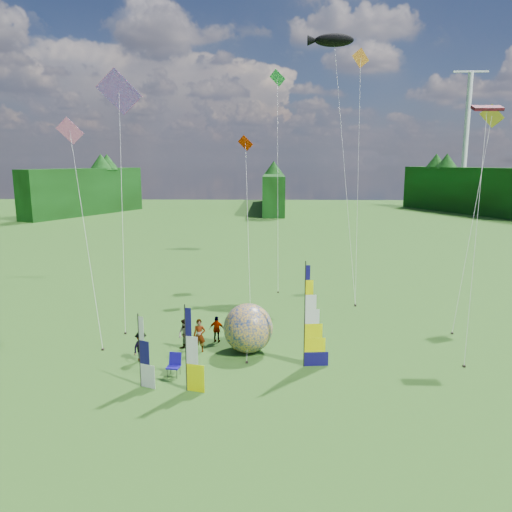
{
  "coord_description": "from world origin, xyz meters",
  "views": [
    {
      "loc": [
        -0.23,
        -19.35,
        9.98
      ],
      "look_at": [
        -1.0,
        4.0,
        5.5
      ],
      "focal_mm": 35.0,
      "sensor_mm": 36.0,
      "label": 1
    }
  ],
  "objects_px": {
    "spectator_b": "(185,335)",
    "spectator_c": "(141,347)",
    "side_banner_far": "(140,352)",
    "bol_inflatable": "(248,328)",
    "feather_banner_main": "(305,317)",
    "spectator_d": "(217,329)",
    "kite_whale": "(344,148)",
    "side_banner_left": "(186,350)",
    "spectator_a": "(199,336)",
    "camp_chair": "(173,365)"
  },
  "relations": [
    {
      "from": "spectator_a",
      "to": "camp_chair",
      "type": "relative_size",
      "value": 1.61
    },
    {
      "from": "bol_inflatable",
      "to": "spectator_b",
      "type": "relative_size",
      "value": 1.53
    },
    {
      "from": "feather_banner_main",
      "to": "spectator_c",
      "type": "xyz_separation_m",
      "value": [
        -8.16,
        0.36,
        -1.78
      ]
    },
    {
      "from": "feather_banner_main",
      "to": "spectator_c",
      "type": "relative_size",
      "value": 3.29
    },
    {
      "from": "feather_banner_main",
      "to": "spectator_d",
      "type": "relative_size",
      "value": 3.41
    },
    {
      "from": "camp_chair",
      "to": "kite_whale",
      "type": "xyz_separation_m",
      "value": [
        10.11,
        17.88,
        10.4
      ]
    },
    {
      "from": "bol_inflatable",
      "to": "kite_whale",
      "type": "height_order",
      "value": "kite_whale"
    },
    {
      "from": "side_banner_far",
      "to": "feather_banner_main",
      "type": "bearing_deg",
      "value": 40.64
    },
    {
      "from": "feather_banner_main",
      "to": "spectator_c",
      "type": "distance_m",
      "value": 8.36
    },
    {
      "from": "spectator_b",
      "to": "camp_chair",
      "type": "bearing_deg",
      "value": -54.25
    },
    {
      "from": "feather_banner_main",
      "to": "spectator_b",
      "type": "relative_size",
      "value": 3.0
    },
    {
      "from": "feather_banner_main",
      "to": "spectator_a",
      "type": "bearing_deg",
      "value": 156.74
    },
    {
      "from": "spectator_d",
      "to": "side_banner_far",
      "type": "bearing_deg",
      "value": 71.89
    },
    {
      "from": "feather_banner_main",
      "to": "spectator_d",
      "type": "xyz_separation_m",
      "value": [
        -4.64,
        3.18,
        -1.8
      ]
    },
    {
      "from": "spectator_c",
      "to": "spectator_a",
      "type": "bearing_deg",
      "value": -34.55
    },
    {
      "from": "spectator_a",
      "to": "spectator_b",
      "type": "bearing_deg",
      "value": 168.7
    },
    {
      "from": "feather_banner_main",
      "to": "bol_inflatable",
      "type": "bearing_deg",
      "value": 141.55
    },
    {
      "from": "side_banner_far",
      "to": "camp_chair",
      "type": "distance_m",
      "value": 1.99
    },
    {
      "from": "feather_banner_main",
      "to": "camp_chair",
      "type": "xyz_separation_m",
      "value": [
        -6.19,
        -1.37,
        -2.0
      ]
    },
    {
      "from": "kite_whale",
      "to": "side_banner_far",
      "type": "bearing_deg",
      "value": -115.98
    },
    {
      "from": "side_banner_left",
      "to": "spectator_b",
      "type": "height_order",
      "value": "side_banner_left"
    },
    {
      "from": "bol_inflatable",
      "to": "spectator_a",
      "type": "bearing_deg",
      "value": -177.9
    },
    {
      "from": "kite_whale",
      "to": "spectator_c",
      "type": "bearing_deg",
      "value": -121.83
    },
    {
      "from": "side_banner_far",
      "to": "spectator_d",
      "type": "bearing_deg",
      "value": 85.89
    },
    {
      "from": "bol_inflatable",
      "to": "camp_chair",
      "type": "height_order",
      "value": "bol_inflatable"
    },
    {
      "from": "camp_chair",
      "to": "kite_whale",
      "type": "distance_m",
      "value": 23.03
    },
    {
      "from": "feather_banner_main",
      "to": "spectator_a",
      "type": "distance_m",
      "value": 5.93
    },
    {
      "from": "bol_inflatable",
      "to": "spectator_a",
      "type": "relative_size",
      "value": 1.47
    },
    {
      "from": "spectator_d",
      "to": "kite_whale",
      "type": "bearing_deg",
      "value": -114.3
    },
    {
      "from": "side_banner_far",
      "to": "bol_inflatable",
      "type": "xyz_separation_m",
      "value": [
        4.62,
        4.31,
        -0.34
      ]
    },
    {
      "from": "side_banner_far",
      "to": "spectator_b",
      "type": "bearing_deg",
      "value": 96.57
    },
    {
      "from": "feather_banner_main",
      "to": "camp_chair",
      "type": "relative_size",
      "value": 4.63
    },
    {
      "from": "spectator_b",
      "to": "spectator_d",
      "type": "xyz_separation_m",
      "value": [
        1.56,
        1.23,
        -0.1
      ]
    },
    {
      "from": "side_banner_far",
      "to": "spectator_d",
      "type": "distance_m",
      "value": 6.36
    },
    {
      "from": "spectator_a",
      "to": "spectator_c",
      "type": "height_order",
      "value": "spectator_a"
    },
    {
      "from": "bol_inflatable",
      "to": "spectator_a",
      "type": "height_order",
      "value": "bol_inflatable"
    },
    {
      "from": "bol_inflatable",
      "to": "spectator_c",
      "type": "bearing_deg",
      "value": -164.31
    },
    {
      "from": "feather_banner_main",
      "to": "side_banner_left",
      "type": "relative_size",
      "value": 1.34
    },
    {
      "from": "side_banner_far",
      "to": "kite_whale",
      "type": "height_order",
      "value": "kite_whale"
    },
    {
      "from": "spectator_d",
      "to": "camp_chair",
      "type": "bearing_deg",
      "value": 79.69
    },
    {
      "from": "feather_banner_main",
      "to": "kite_whale",
      "type": "bearing_deg",
      "value": 71.43
    },
    {
      "from": "side_banner_far",
      "to": "spectator_c",
      "type": "distance_m",
      "value": 3.03
    },
    {
      "from": "spectator_a",
      "to": "spectator_d",
      "type": "xyz_separation_m",
      "value": [
        0.77,
        1.42,
        -0.14
      ]
    },
    {
      "from": "spectator_a",
      "to": "spectator_c",
      "type": "relative_size",
      "value": 1.14
    },
    {
      "from": "side_banner_far",
      "to": "camp_chair",
      "type": "xyz_separation_m",
      "value": [
        1.27,
        1.08,
        -1.09
      ]
    },
    {
      "from": "camp_chair",
      "to": "spectator_a",
      "type": "bearing_deg",
      "value": 84.57
    },
    {
      "from": "spectator_b",
      "to": "side_banner_left",
      "type": "bearing_deg",
      "value": -44.05
    },
    {
      "from": "spectator_b",
      "to": "spectator_c",
      "type": "height_order",
      "value": "spectator_b"
    },
    {
      "from": "side_banner_far",
      "to": "kite_whale",
      "type": "xyz_separation_m",
      "value": [
        11.39,
        18.97,
        9.31
      ]
    },
    {
      "from": "feather_banner_main",
      "to": "side_banner_left",
      "type": "xyz_separation_m",
      "value": [
        -5.32,
        -2.81,
        -0.65
      ]
    }
  ]
}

